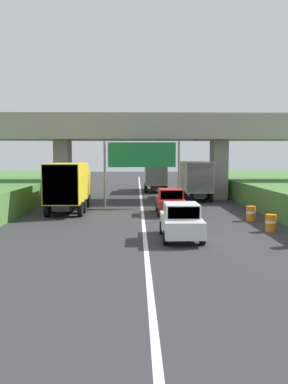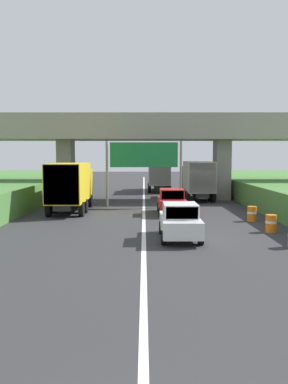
% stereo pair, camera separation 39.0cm
% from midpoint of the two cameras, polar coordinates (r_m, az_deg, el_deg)
% --- Properties ---
extents(lane_centre_stripe, '(0.20, 93.69, 0.01)m').
position_cam_midpoint_polar(lane_centre_stripe, '(30.39, -0.64, -2.36)').
color(lane_centre_stripe, white).
rests_on(lane_centre_stripe, ground).
extents(overpass_bridge, '(40.00, 4.80, 7.58)m').
position_cam_midpoint_polar(overpass_bridge, '(36.89, -0.72, 7.79)').
color(overpass_bridge, gray).
rests_on(overpass_bridge, ground).
extents(overhead_highway_sign, '(5.88, 0.18, 5.08)m').
position_cam_midpoint_polar(overhead_highway_sign, '(31.27, -0.66, 4.68)').
color(overhead_highway_sign, slate).
rests_on(overhead_highway_sign, ground).
extents(truck_black, '(2.44, 7.30, 3.44)m').
position_cam_midpoint_polar(truck_black, '(37.13, 6.79, 1.94)').
color(truck_black, black).
rests_on(truck_black, ground).
extents(truck_orange, '(2.44, 7.30, 3.44)m').
position_cam_midpoint_polar(truck_orange, '(45.57, 1.32, 2.54)').
color(truck_orange, black).
rests_on(truck_orange, ground).
extents(truck_yellow, '(2.44, 7.30, 3.44)m').
position_cam_midpoint_polar(truck_yellow, '(29.04, -10.82, 1.03)').
color(truck_yellow, black).
rests_on(truck_yellow, ground).
extents(car_red, '(1.86, 4.10, 1.72)m').
position_cam_midpoint_polar(car_red, '(27.63, 3.31, -1.33)').
color(car_red, red).
rests_on(car_red, ground).
extents(car_white, '(1.86, 4.10, 1.72)m').
position_cam_midpoint_polar(car_white, '(19.30, 4.64, -4.10)').
color(car_white, silver).
rests_on(car_white, ground).
extents(construction_barrel_3, '(0.57, 0.57, 0.90)m').
position_cam_midpoint_polar(construction_barrel_3, '(22.15, 16.88, -4.16)').
color(construction_barrel_3, orange).
rests_on(construction_barrel_3, ground).
extents(construction_barrel_4, '(0.57, 0.57, 0.90)m').
position_cam_midpoint_polar(construction_barrel_4, '(25.49, 14.33, -2.92)').
color(construction_barrel_4, orange).
rests_on(construction_barrel_4, ground).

